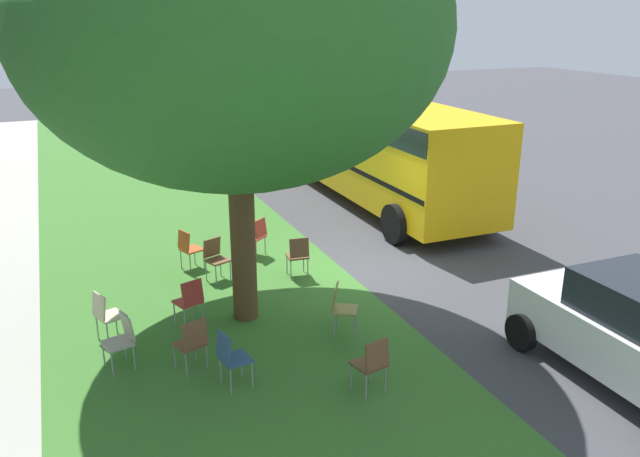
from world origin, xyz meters
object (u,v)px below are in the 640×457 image
Objects in this scene: chair_1 at (298,254)px; parked_car at (639,332)px; chair_7 at (190,299)px; chair_8 at (372,361)px; chair_2 at (215,256)px; chair_3 at (231,355)px; school_bus at (368,137)px; chair_10 at (341,305)px; chair_6 at (192,341)px; chair_5 at (257,234)px; chair_9 at (106,313)px; chair_4 at (121,337)px; street_tree at (234,29)px; chair_0 at (189,247)px.

chair_1 is 0.24× the size of parked_car.
chair_8 is (-3.08, -1.95, 0.00)m from chair_7.
chair_2 is 1.00× the size of chair_8.
school_bus is at bearing -37.30° from chair_3.
chair_8 is at bearing 71.56° from parked_car.
school_bus is at bearing -29.53° from chair_10.
school_bus is (7.85, -6.89, 1.24)m from chair_6.
parked_car is at bearing -153.39° from chair_5.
parked_car reaches higher than chair_9.
chair_10 is (1.84, -0.36, 0.00)m from chair_8.
school_bus is at bearing -46.18° from chair_7.
chair_4 is at bearing 61.37° from chair_6.
chair_1 is 1.00× the size of chair_2.
parked_car is at bearing -115.88° from chair_4.
chair_10 is at bearing 175.67° from chair_1.
school_bus reaches higher than chair_7.
chair_6 is 2.74m from chair_8.
street_tree is 8.52× the size of chair_6.
chair_5 is 1.00× the size of chair_8.
chair_2 is at bearing -37.54° from chair_4.
school_bus reaches higher than chair_0.
chair_5 is at bearing -21.47° from chair_3.
parked_car reaches higher than chair_6.
chair_0 is 7.26m from school_bus.
chair_9 is 0.08× the size of school_bus.
chair_10 is (-1.22, -1.33, -4.45)m from street_tree.
chair_8 is (-5.68, -1.43, 0.00)m from chair_0.
chair_0 and chair_7 have the same top height.
chair_2 is at bearing -51.28° from chair_9.
chair_10 is at bearing -118.21° from chair_7.
chair_7 is (0.97, -1.25, 0.00)m from chair_4.
chair_10 is (-3.83, -1.79, 0.00)m from chair_0.
chair_1 is 1.00× the size of chair_6.
chair_10 is 0.24× the size of parked_car.
chair_9 is at bearing 71.52° from chair_10.
chair_0 and chair_8 have the same top height.
chair_7 is at bearing 52.60° from parked_car.
street_tree is 5.00m from chair_3.
chair_4 is (-0.95, 2.24, -4.45)m from street_tree.
chair_2 is 1.00× the size of chair_9.
chair_0 is 2.64m from chair_7.
chair_0 is 0.85m from chair_2.
chair_2 is 3.55m from chair_4.
chair_10 is 4.54m from parked_car.
school_bus reaches higher than chair_9.
chair_7 is at bearing 143.21° from chair_5.
chair_0 is 1.00× the size of chair_3.
chair_3 and chair_6 have the same top height.
chair_7 is 1.00× the size of chair_8.
street_tree is 5.05m from chair_9.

